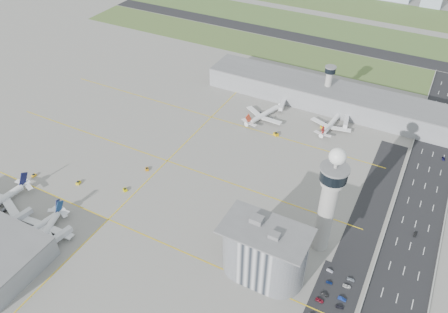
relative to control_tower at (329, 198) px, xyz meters
The scene contains 43 objects.
ground 80.47m from the control_tower, behind, with size 1000.00×1000.00×0.00m, color gray.
grass_strip_0 238.28m from the control_tower, 112.98° to the left, with size 480.00×50.00×0.08m, color #4E6730.
grass_strip_1 308.14m from the control_tower, 107.49° to the left, with size 480.00×60.00×0.08m, color #4C6530.
grass_strip_2 384.80m from the control_tower, 103.89° to the left, with size 480.00×70.00×0.08m, color #3C5729.
runway 272.40m from the control_tower, 109.91° to the left, with size 480.00×22.00×0.10m, color black.
highway 56.01m from the control_tower, 10.54° to the right, with size 28.00×500.00×0.10m, color black.
barrier_left 45.73m from the control_tower, 15.42° to the right, with size 0.60×500.00×1.20m, color #9E9E99.
barrier_right 67.08m from the control_tower, ahead, with size 0.60×500.00×1.20m, color #9E9E99.
landside_road 43.28m from the control_tower, 45.00° to the right, with size 18.00×260.00×0.08m, color black.
parking_lot 48.79m from the control_tower, 61.93° to the right, with size 20.00×44.00×0.10m, color black.
taxiway_line_h_0 123.35m from the control_tower, 161.26° to the right, with size 260.00×0.60×0.01m, color yellow.
taxiway_line_h_1 119.40m from the control_tower, 168.89° to the left, with size 260.00×0.60×0.01m, color yellow.
taxiway_line_h_2 143.16m from the control_tower, 143.79° to the left, with size 260.00×0.60×0.01m, color yellow.
taxiway_line_v 119.40m from the control_tower, 168.89° to the left, with size 0.60×260.00×0.01m, color yellow.
control_tower is the anchor object (origin of this frame).
secondary_tower 148.97m from the control_tower, 106.48° to the left, with size 8.60×8.60×31.90m.
admin_building 41.10m from the control_tower, 123.70° to the right, with size 42.00×24.00×33.50m.
terminal_pier 146.15m from the control_tower, 102.88° to the left, with size 210.00×32.00×15.80m.
airplane_near_b 157.20m from the control_tower, 155.68° to the right, with size 36.67×31.17×10.27m, color white, non-canonical shape.
airplane_near_c 150.99m from the control_tower, 154.64° to the right, with size 37.53×31.90×10.51m, color white, non-canonical shape.
airplane_far_a 128.86m from the control_tower, 127.45° to the left, with size 39.28×33.39×11.00m, color white, non-canonical shape.
airplane_far_b 118.25m from the control_tower, 104.16° to the left, with size 36.66×31.16×10.26m, color white, non-canonical shape.
jet_bridge_near_1 172.69m from the control_tower, 156.00° to the right, with size 14.00×3.00×5.70m, color silver, non-canonical shape.
jet_bridge_near_2 146.36m from the control_tower, 151.10° to the right, with size 14.00×3.00×5.70m, color silver, non-canonical shape.
jet_bridge_far_0 145.99m from the control_tower, 119.45° to the left, with size 14.00×3.00×5.70m, color silver, non-canonical shape.
jet_bridge_far_1 129.66m from the control_tower, 99.16° to the left, with size 14.00×3.00×5.70m, color silver, non-canonical shape.
tug_0 184.00m from the control_tower, behind, with size 1.98×2.88×1.67m, color gold, non-canonical shape.
tug_1 153.84m from the control_tower, behind, with size 2.15×3.13×1.82m, color gold, non-canonical shape.
tug_2 124.25m from the control_tower, behind, with size 2.00×2.91×1.69m, color #D9C900, non-canonical shape.
tug_3 123.52m from the control_tower, behind, with size 1.94×2.82×1.64m, color orange, non-canonical shape.
tug_4 107.71m from the control_tower, 125.64° to the left, with size 2.50×3.64×2.11m, color #D9A406, non-canonical shape.
tug_5 116.95m from the control_tower, 106.90° to the left, with size 2.53×3.67×2.14m, color #DDB20A, non-canonical shape.
car_lot_2 48.71m from the control_tower, 71.72° to the right, with size 1.83×3.97×1.10m, color maroon.
car_lot_3 46.20m from the control_tower, 67.16° to the right, with size 1.55×3.82×1.11m, color #2E2D30.
car_lot_4 41.96m from the control_tower, 60.41° to the right, with size 1.30×3.24×1.10m, color navy.
car_lot_5 38.48m from the control_tower, 54.41° to the right, with size 1.15×3.31×1.09m, color #B6B5CB.
car_lot_8 50.87m from the control_tower, 57.56° to the right, with size 1.51×3.76×1.28m, color black.
car_lot_9 48.04m from the control_tower, 53.51° to the right, with size 1.39×3.99×1.31m, color navy.
car_lot_10 44.15m from the control_tower, 43.37° to the right, with size 1.83×3.96×1.10m, color silver.
car_lot_11 42.65m from the control_tower, 34.34° to the right, with size 1.53×3.76×1.09m, color #919BA9.
car_hw_1 64.03m from the control_tower, 35.48° to the left, with size 1.29×3.71×1.22m, color black.
car_hw_2 125.19m from the control_tower, 65.55° to the left, with size 1.80×3.89×1.08m, color #1A184E.
car_hw_4 177.40m from the control_tower, 78.34° to the left, with size 1.29×3.22×1.10m, color #ACADAE.
Camera 1 is at (98.74, -151.44, 181.67)m, focal length 35.00 mm.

